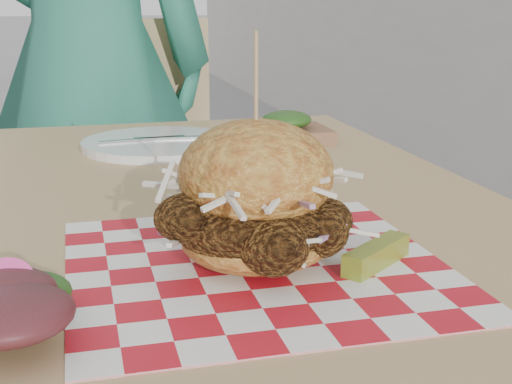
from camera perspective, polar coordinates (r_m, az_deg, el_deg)
diner at (r=1.84m, az=-13.44°, el=10.31°), size 0.71×0.57×1.71m
patio_table at (r=0.95m, az=-4.98°, el=-5.19°), size 0.80×1.20×0.75m
patio_chair at (r=1.85m, az=-9.54°, el=1.01°), size 0.43×0.44×0.95m
paper_liner at (r=0.70m, az=-0.00°, el=-5.88°), size 0.36×0.36×0.00m
sandwich at (r=0.68m, az=-0.00°, el=-0.92°), size 0.20×0.20×0.22m
pickle_spear at (r=0.70m, az=9.61°, el=-4.98°), size 0.09×0.08×0.02m
place_setting at (r=1.25m, az=-7.68°, el=3.86°), size 0.27×0.27×0.02m
kraft_tray at (r=1.29m, az=2.46°, el=5.05°), size 0.15×0.12×0.06m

